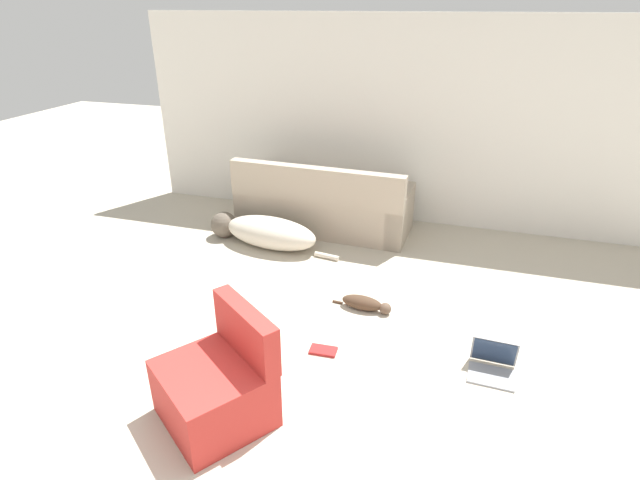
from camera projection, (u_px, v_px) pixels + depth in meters
The scene contains 8 objects.
ground_plane at pixel (287, 473), 3.01m from camera, with size 20.00×20.00×0.00m, color #BCB29E.
wall_back at pixel (403, 124), 6.04m from camera, with size 6.71×0.06×2.48m.
couch at pixel (323, 207), 6.13m from camera, with size 2.13×0.87×0.88m.
dog at pixel (264, 232), 5.76m from camera, with size 1.67×0.63×0.35m.
cat at pixel (365, 304), 4.59m from camera, with size 0.57×0.19×0.13m.
laptop_open at pixel (493, 361), 3.82m from camera, with size 0.35×0.32×0.26m.
book_red at pixel (323, 350), 4.05m from camera, with size 0.22×0.14×0.02m.
side_chair at pixel (219, 385), 3.33m from camera, with size 0.92×0.92×0.78m.
Camera 1 is at (0.81, -1.96, 2.57)m, focal length 28.00 mm.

